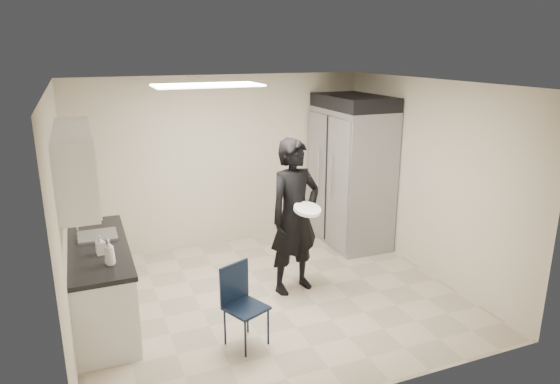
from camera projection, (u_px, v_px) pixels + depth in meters
name	position (u px, v px, depth m)	size (l,w,h in m)	color
floor	(271.00, 296.00, 6.21)	(4.50, 4.50, 0.00)	#BCAA94
ceiling	(270.00, 83.00, 5.49)	(4.50, 4.50, 0.00)	silver
back_wall	(223.00, 162.00, 7.63)	(4.50, 4.50, 0.00)	beige
left_wall	(63.00, 221.00, 5.04)	(4.00, 4.00, 0.00)	beige
right_wall	(427.00, 178.00, 6.66)	(4.00, 4.00, 0.00)	beige
ceiling_panel	(207.00, 85.00, 5.63)	(1.20, 0.60, 0.02)	white
lower_counter	(101.00, 285.00, 5.57)	(0.60, 1.90, 0.86)	silver
countertop	(97.00, 247.00, 5.44)	(0.64, 1.95, 0.05)	black
sink	(98.00, 240.00, 5.67)	(0.42, 0.40, 0.14)	gray
faucet	(78.00, 230.00, 5.56)	(0.02, 0.02, 0.24)	silver
upper_cabinets	(75.00, 164.00, 5.13)	(0.35, 1.80, 0.75)	silver
towel_dispenser	(70.00, 161.00, 6.19)	(0.22, 0.30, 0.35)	black
notice_sticker_left	(64.00, 225.00, 5.15)	(0.00, 0.12, 0.07)	yellow
notice_sticker_right	(65.00, 222.00, 5.34)	(0.00, 0.12, 0.07)	yellow
commercial_fridge	(351.00, 177.00, 7.71)	(0.80, 1.35, 2.10)	gray
fridge_compressor	(354.00, 102.00, 7.39)	(0.80, 1.35, 0.20)	black
folding_chair	(246.00, 308.00, 5.10)	(0.37, 0.37, 0.84)	black
man_tuxedo	(295.00, 217.00, 6.14)	(0.72, 0.48, 1.95)	black
bucket_lid	(307.00, 209.00, 5.90)	(0.33, 0.33, 0.04)	silver
soap_bottle_a	(109.00, 252.00, 4.91)	(0.10, 0.10, 0.27)	white
soap_bottle_b	(100.00, 245.00, 5.17)	(0.09, 0.09, 0.21)	#A19FAA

